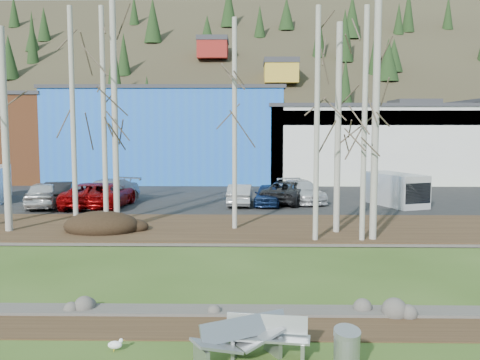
{
  "coord_description": "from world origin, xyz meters",
  "views": [
    {
      "loc": [
        1.25,
        -10.49,
        4.86
      ],
      "look_at": [
        0.83,
        13.25,
        2.5
      ],
      "focal_mm": 40.0,
      "sensor_mm": 36.0,
      "label": 1
    }
  ],
  "objects_px": {
    "bench_intact": "(268,337)",
    "car_5": "(240,194)",
    "seagull": "(115,345)",
    "car_2": "(92,195)",
    "bench_damaged": "(240,340)",
    "car_8": "(106,195)",
    "car_4": "(268,195)",
    "litter_bin": "(347,355)",
    "car_7": "(301,191)",
    "van_white": "(396,190)",
    "car_0": "(46,194)",
    "car_6": "(287,192)",
    "car_1": "(61,194)",
    "car_3": "(106,193)"
  },
  "relations": [
    {
      "from": "car_0",
      "to": "car_1",
      "type": "relative_size",
      "value": 1.03
    },
    {
      "from": "bench_intact",
      "to": "car_8",
      "type": "xyz_separation_m",
      "value": [
        -8.83,
        20.11,
        0.44
      ]
    },
    {
      "from": "litter_bin",
      "to": "car_5",
      "type": "bearing_deg",
      "value": 96.35
    },
    {
      "from": "car_2",
      "to": "car_5",
      "type": "relative_size",
      "value": 1.35
    },
    {
      "from": "seagull",
      "to": "car_2",
      "type": "relative_size",
      "value": 0.07
    },
    {
      "from": "car_4",
      "to": "litter_bin",
      "type": "bearing_deg",
      "value": -82.22
    },
    {
      "from": "bench_damaged",
      "to": "car_6",
      "type": "relative_size",
      "value": 0.41
    },
    {
      "from": "car_0",
      "to": "van_white",
      "type": "height_order",
      "value": "van_white"
    },
    {
      "from": "car_6",
      "to": "car_7",
      "type": "xyz_separation_m",
      "value": [
        0.94,
        0.39,
        -0.0
      ]
    },
    {
      "from": "bench_damaged",
      "to": "car_1",
      "type": "xyz_separation_m",
      "value": [
        -11.16,
        20.9,
        0.43
      ]
    },
    {
      "from": "litter_bin",
      "to": "car_1",
      "type": "bearing_deg",
      "value": 121.56
    },
    {
      "from": "car_1",
      "to": "car_3",
      "type": "bearing_deg",
      "value": 170.95
    },
    {
      "from": "car_3",
      "to": "bench_damaged",
      "type": "bearing_deg",
      "value": -48.98
    },
    {
      "from": "car_2",
      "to": "car_0",
      "type": "bearing_deg",
      "value": 3.38
    },
    {
      "from": "bench_damaged",
      "to": "seagull",
      "type": "distance_m",
      "value": 2.77
    },
    {
      "from": "bench_damaged",
      "to": "van_white",
      "type": "bearing_deg",
      "value": 37.46
    },
    {
      "from": "car_2",
      "to": "car_4",
      "type": "relative_size",
      "value": 1.42
    },
    {
      "from": "bench_damaged",
      "to": "van_white",
      "type": "distance_m",
      "value": 23.28
    },
    {
      "from": "bench_damaged",
      "to": "car_8",
      "type": "bearing_deg",
      "value": 82.43
    },
    {
      "from": "seagull",
      "to": "car_1",
      "type": "relative_size",
      "value": 0.08
    },
    {
      "from": "car_5",
      "to": "van_white",
      "type": "height_order",
      "value": "van_white"
    },
    {
      "from": "car_0",
      "to": "car_7",
      "type": "height_order",
      "value": "car_0"
    },
    {
      "from": "litter_bin",
      "to": "car_7",
      "type": "relative_size",
      "value": 0.18
    },
    {
      "from": "bench_damaged",
      "to": "car_0",
      "type": "bearing_deg",
      "value": 90.58
    },
    {
      "from": "bench_damaged",
      "to": "car_3",
      "type": "height_order",
      "value": "car_3"
    },
    {
      "from": "car_0",
      "to": "car_8",
      "type": "distance_m",
      "value": 3.58
    },
    {
      "from": "seagull",
      "to": "car_6",
      "type": "relative_size",
      "value": 0.07
    },
    {
      "from": "car_0",
      "to": "seagull",
      "type": "bearing_deg",
      "value": 104.52
    },
    {
      "from": "car_6",
      "to": "bench_intact",
      "type": "bearing_deg",
      "value": 103.66
    },
    {
      "from": "car_5",
      "to": "seagull",
      "type": "bearing_deg",
      "value": 86.24
    },
    {
      "from": "bench_intact",
      "to": "van_white",
      "type": "xyz_separation_m",
      "value": [
        8.47,
        21.21,
        0.67
      ]
    },
    {
      "from": "seagull",
      "to": "car_2",
      "type": "xyz_separation_m",
      "value": [
        -6.37,
        19.9,
        0.73
      ]
    },
    {
      "from": "car_5",
      "to": "van_white",
      "type": "relative_size",
      "value": 0.83
    },
    {
      "from": "car_0",
      "to": "car_5",
      "type": "height_order",
      "value": "car_0"
    },
    {
      "from": "car_1",
      "to": "car_6",
      "type": "height_order",
      "value": "car_1"
    },
    {
      "from": "bench_intact",
      "to": "car_5",
      "type": "bearing_deg",
      "value": 100.55
    },
    {
      "from": "litter_bin",
      "to": "car_3",
      "type": "xyz_separation_m",
      "value": [
        -10.56,
        21.7,
        0.48
      ]
    },
    {
      "from": "car_2",
      "to": "car_8",
      "type": "bearing_deg",
      "value": -177.59
    },
    {
      "from": "bench_damaged",
      "to": "car_5",
      "type": "bearing_deg",
      "value": 61.35
    },
    {
      "from": "bench_damaged",
      "to": "car_6",
      "type": "height_order",
      "value": "car_6"
    },
    {
      "from": "car_2",
      "to": "car_8",
      "type": "xyz_separation_m",
      "value": [
        0.85,
        0.0,
        0.0
      ]
    },
    {
      "from": "bench_intact",
      "to": "bench_damaged",
      "type": "distance_m",
      "value": 0.63
    },
    {
      "from": "litter_bin",
      "to": "car_2",
      "type": "bearing_deg",
      "value": 118.03
    },
    {
      "from": "car_1",
      "to": "car_3",
      "type": "distance_m",
      "value": 2.69
    },
    {
      "from": "car_7",
      "to": "van_white",
      "type": "relative_size",
      "value": 1.0
    },
    {
      "from": "bench_damaged",
      "to": "car_2",
      "type": "bearing_deg",
      "value": 84.45
    },
    {
      "from": "bench_intact",
      "to": "car_0",
      "type": "distance_m",
      "value": 23.59
    },
    {
      "from": "bench_intact",
      "to": "car_1",
      "type": "xyz_separation_m",
      "value": [
        -11.74,
        20.68,
        0.44
      ]
    },
    {
      "from": "bench_intact",
      "to": "car_2",
      "type": "relative_size",
      "value": 0.34
    },
    {
      "from": "bench_intact",
      "to": "seagull",
      "type": "distance_m",
      "value": 3.33
    }
  ]
}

